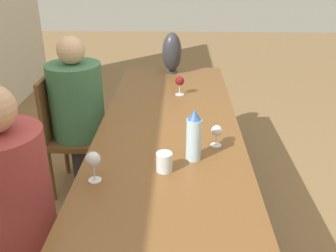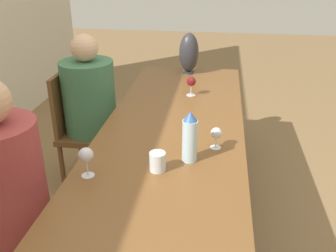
% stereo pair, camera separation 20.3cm
% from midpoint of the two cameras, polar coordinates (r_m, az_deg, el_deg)
% --- Properties ---
extents(ground_plane, '(14.00, 14.00, 0.00)m').
position_cam_midpoint_polar(ground_plane, '(2.45, -2.56, -18.79)').
color(ground_plane, olive).
extents(dining_table, '(3.09, 0.85, 0.73)m').
position_cam_midpoint_polar(dining_table, '(2.04, -2.92, -5.05)').
color(dining_table, brown).
rests_on(dining_table, ground_plane).
extents(water_bottle, '(0.08, 0.08, 0.27)m').
position_cam_midpoint_polar(water_bottle, '(1.85, 0.84, -1.62)').
color(water_bottle, silver).
rests_on(water_bottle, dining_table).
extents(water_tumbler, '(0.08, 0.08, 0.09)m').
position_cam_midpoint_polar(water_tumbler, '(1.79, -3.82, -5.58)').
color(water_tumbler, silver).
rests_on(water_tumbler, dining_table).
extents(vase, '(0.16, 0.16, 0.35)m').
position_cam_midpoint_polar(vase, '(3.24, -1.22, 11.13)').
color(vase, '#2D2D33').
rests_on(vase, dining_table).
extents(wine_glass_1, '(0.07, 0.07, 0.15)m').
position_cam_midpoint_polar(wine_glass_1, '(1.74, -14.68, -5.14)').
color(wine_glass_1, silver).
rests_on(wine_glass_1, dining_table).
extents(wine_glass_3, '(0.07, 0.07, 0.14)m').
position_cam_midpoint_polar(wine_glass_3, '(2.73, -0.33, 6.75)').
color(wine_glass_3, silver).
rests_on(wine_glass_3, dining_table).
extents(wine_glass_4, '(0.06, 0.06, 0.12)m').
position_cam_midpoint_polar(wine_glass_4, '(2.00, 4.59, -0.90)').
color(wine_glass_4, silver).
rests_on(wine_glass_4, dining_table).
extents(chair_near, '(0.44, 0.44, 0.90)m').
position_cam_midpoint_polar(chair_near, '(2.01, -26.55, -15.14)').
color(chair_near, brown).
rests_on(chair_near, ground_plane).
extents(chair_far, '(0.44, 0.44, 0.90)m').
position_cam_midpoint_polar(chair_far, '(2.90, -16.62, -0.68)').
color(chair_far, brown).
rests_on(chair_far, ground_plane).
extents(person_near, '(0.36, 0.36, 1.24)m').
position_cam_midpoint_polar(person_near, '(1.87, -25.22, -11.45)').
color(person_near, '#2D2D38').
rests_on(person_near, ground_plane).
extents(person_far, '(0.39, 0.39, 1.19)m').
position_cam_midpoint_polar(person_far, '(2.81, -15.29, 1.85)').
color(person_far, '#2D2D38').
rests_on(person_far, ground_plane).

